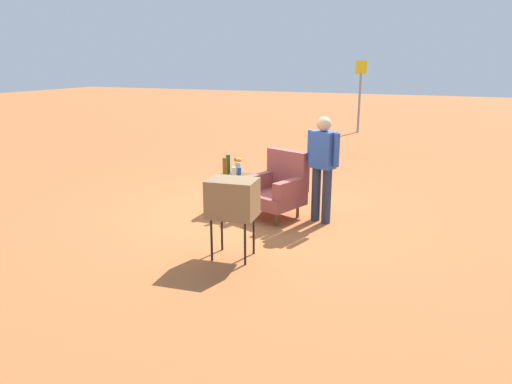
{
  "coord_description": "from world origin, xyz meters",
  "views": [
    {
      "loc": [
        2.75,
        -6.78,
        2.44
      ],
      "look_at": [
        0.29,
        -0.9,
        0.65
      ],
      "focal_mm": 32.92,
      "sensor_mm": 36.0,
      "label": 1
    }
  ],
  "objects_px": {
    "side_table": "(234,181)",
    "road_sign": "(360,92)",
    "flower_vase": "(238,165)",
    "person_standing": "(323,163)",
    "bottle_wine_green": "(228,164)",
    "bottle_tall_amber": "(225,167)",
    "bottle_short_clear": "(234,173)",
    "tv_on_stand": "(233,199)",
    "soda_can_blue": "(239,171)",
    "armchair": "(279,187)"
  },
  "relations": [
    {
      "from": "tv_on_stand",
      "to": "bottle_tall_amber",
      "type": "bearing_deg",
      "value": 119.19
    },
    {
      "from": "soda_can_blue",
      "to": "bottle_short_clear",
      "type": "xyz_separation_m",
      "value": [
        0.05,
        -0.32,
        0.04
      ]
    },
    {
      "from": "armchair",
      "to": "tv_on_stand",
      "type": "bearing_deg",
      "value": -89.12
    },
    {
      "from": "person_standing",
      "to": "bottle_tall_amber",
      "type": "relative_size",
      "value": 5.47
    },
    {
      "from": "armchair",
      "to": "tv_on_stand",
      "type": "relative_size",
      "value": 1.03
    },
    {
      "from": "soda_can_blue",
      "to": "armchair",
      "type": "bearing_deg",
      "value": -7.65
    },
    {
      "from": "bottle_tall_amber",
      "to": "flower_vase",
      "type": "bearing_deg",
      "value": 62.94
    },
    {
      "from": "tv_on_stand",
      "to": "side_table",
      "type": "bearing_deg",
      "value": 114.71
    },
    {
      "from": "side_table",
      "to": "tv_on_stand",
      "type": "height_order",
      "value": "tv_on_stand"
    },
    {
      "from": "bottle_tall_amber",
      "to": "bottle_short_clear",
      "type": "bearing_deg",
      "value": -34.59
    },
    {
      "from": "bottle_short_clear",
      "to": "flower_vase",
      "type": "relative_size",
      "value": 0.75
    },
    {
      "from": "armchair",
      "to": "flower_vase",
      "type": "bearing_deg",
      "value": 166.21
    },
    {
      "from": "tv_on_stand",
      "to": "flower_vase",
      "type": "xyz_separation_m",
      "value": [
        -0.83,
        1.96,
        -0.03
      ]
    },
    {
      "from": "side_table",
      "to": "bottle_short_clear",
      "type": "relative_size",
      "value": 3.02
    },
    {
      "from": "tv_on_stand",
      "to": "soda_can_blue",
      "type": "bearing_deg",
      "value": 112.26
    },
    {
      "from": "side_table",
      "to": "road_sign",
      "type": "relative_size",
      "value": 0.25
    },
    {
      "from": "road_sign",
      "to": "bottle_wine_green",
      "type": "bearing_deg",
      "value": -92.03
    },
    {
      "from": "side_table",
      "to": "flower_vase",
      "type": "distance_m",
      "value": 0.3
    },
    {
      "from": "person_standing",
      "to": "bottle_wine_green",
      "type": "relative_size",
      "value": 5.12
    },
    {
      "from": "tv_on_stand",
      "to": "road_sign",
      "type": "height_order",
      "value": "road_sign"
    },
    {
      "from": "side_table",
      "to": "tv_on_stand",
      "type": "relative_size",
      "value": 0.59
    },
    {
      "from": "person_standing",
      "to": "road_sign",
      "type": "height_order",
      "value": "road_sign"
    },
    {
      "from": "flower_vase",
      "to": "road_sign",
      "type": "bearing_deg",
      "value": 88.8
    },
    {
      "from": "road_sign",
      "to": "bottle_wine_green",
      "type": "height_order",
      "value": "road_sign"
    },
    {
      "from": "bottle_wine_green",
      "to": "bottle_tall_amber",
      "type": "xyz_separation_m",
      "value": [
        0.02,
        -0.16,
        -0.01
      ]
    },
    {
      "from": "side_table",
      "to": "flower_vase",
      "type": "relative_size",
      "value": 2.28
    },
    {
      "from": "road_sign",
      "to": "bottle_tall_amber",
      "type": "distance_m",
      "value": 9.9
    },
    {
      "from": "road_sign",
      "to": "bottle_tall_amber",
      "type": "xyz_separation_m",
      "value": [
        -0.33,
        -9.88,
        -0.63
      ]
    },
    {
      "from": "soda_can_blue",
      "to": "bottle_short_clear",
      "type": "relative_size",
      "value": 0.61
    },
    {
      "from": "side_table",
      "to": "person_standing",
      "type": "relative_size",
      "value": 0.37
    },
    {
      "from": "side_table",
      "to": "person_standing",
      "type": "height_order",
      "value": "person_standing"
    },
    {
      "from": "armchair",
      "to": "bottle_short_clear",
      "type": "relative_size",
      "value": 5.3
    },
    {
      "from": "bottle_short_clear",
      "to": "person_standing",
      "type": "bearing_deg",
      "value": 9.81
    },
    {
      "from": "armchair",
      "to": "road_sign",
      "type": "height_order",
      "value": "road_sign"
    },
    {
      "from": "tv_on_stand",
      "to": "bottle_wine_green",
      "type": "relative_size",
      "value": 3.22
    },
    {
      "from": "person_standing",
      "to": "flower_vase",
      "type": "height_order",
      "value": "person_standing"
    },
    {
      "from": "flower_vase",
      "to": "armchair",
      "type": "bearing_deg",
      "value": -13.79
    },
    {
      "from": "tv_on_stand",
      "to": "person_standing",
      "type": "height_order",
      "value": "person_standing"
    },
    {
      "from": "tv_on_stand",
      "to": "road_sign",
      "type": "distance_m",
      "value": 11.62
    },
    {
      "from": "soda_can_blue",
      "to": "bottle_tall_amber",
      "type": "xyz_separation_m",
      "value": [
        -0.2,
        -0.15,
        0.09
      ]
    },
    {
      "from": "road_sign",
      "to": "bottle_short_clear",
      "type": "relative_size",
      "value": 12.2
    },
    {
      "from": "armchair",
      "to": "side_table",
      "type": "distance_m",
      "value": 0.79
    },
    {
      "from": "armchair",
      "to": "bottle_wine_green",
      "type": "xyz_separation_m",
      "value": [
        -0.95,
        0.11,
        0.27
      ]
    },
    {
      "from": "bottle_wine_green",
      "to": "soda_can_blue",
      "type": "xyz_separation_m",
      "value": [
        0.21,
        -0.01,
        -0.1
      ]
    },
    {
      "from": "armchair",
      "to": "flower_vase",
      "type": "xyz_separation_m",
      "value": [
        -0.8,
        0.2,
        0.25
      ]
    },
    {
      "from": "bottle_tall_amber",
      "to": "soda_can_blue",
      "type": "bearing_deg",
      "value": 37.21
    },
    {
      "from": "side_table",
      "to": "bottle_wine_green",
      "type": "height_order",
      "value": "bottle_wine_green"
    },
    {
      "from": "soda_can_blue",
      "to": "flower_vase",
      "type": "bearing_deg",
      "value": 125.02
    },
    {
      "from": "side_table",
      "to": "road_sign",
      "type": "bearing_deg",
      "value": 88.9
    },
    {
      "from": "side_table",
      "to": "bottle_tall_amber",
      "type": "xyz_separation_m",
      "value": [
        -0.14,
        -0.06,
        0.24
      ]
    }
  ]
}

